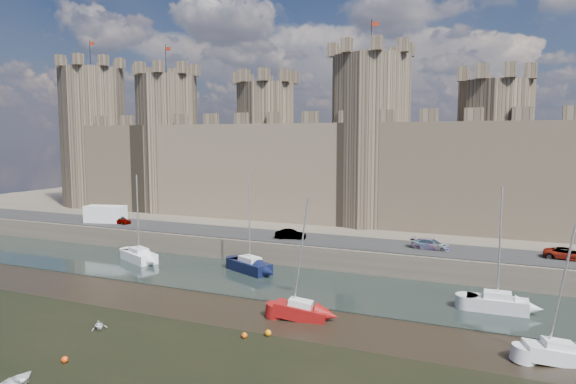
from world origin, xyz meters
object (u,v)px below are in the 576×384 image
at_px(van, 106,214).
at_px(sailboat_2, 497,302).
at_px(car_1, 290,234).
at_px(sailboat_4, 301,310).
at_px(sailboat_1, 250,265).
at_px(sailboat_5, 558,352).
at_px(car_0, 120,220).
at_px(sailboat_0, 139,255).
at_px(car_2, 431,244).
at_px(car_3, 567,254).

distance_m(van, sailboat_2, 52.86).
relative_size(car_1, sailboat_4, 0.37).
bearing_deg(van, sailboat_1, -28.59).
xyz_separation_m(car_1, sailboat_5, (26.99, -18.80, -2.42)).
relative_size(car_0, sailboat_4, 0.34).
distance_m(sailboat_0, sailboat_2, 39.05).
bearing_deg(car_1, sailboat_5, -140.03).
height_order(car_2, sailboat_5, sailboat_5).
xyz_separation_m(car_1, sailboat_1, (-1.73, -7.06, -2.27)).
bearing_deg(sailboat_1, car_2, 48.17).
relative_size(car_1, sailboat_0, 0.36).
relative_size(car_2, van, 0.74).
bearing_deg(car_3, sailboat_5, -178.11).
distance_m(sailboat_0, sailboat_5, 44.23).
distance_m(car_2, sailboat_5, 22.61).
relative_size(car_2, sailboat_5, 0.45).
bearing_deg(car_2, sailboat_1, 117.16).
bearing_deg(car_1, car_3, -102.30).
height_order(car_0, car_1, car_1).
height_order(sailboat_0, sailboat_4, sailboat_0).
xyz_separation_m(car_3, sailboat_2, (-6.04, -11.39, -2.27)).
xyz_separation_m(sailboat_1, sailboat_5, (28.71, -11.74, -0.15)).
distance_m(sailboat_1, sailboat_2, 24.99).
distance_m(car_1, car_2, 16.12).
distance_m(car_1, sailboat_2, 25.24).
bearing_deg(car_0, van, 98.71).
xyz_separation_m(car_2, car_3, (13.05, 0.60, -0.00)).
height_order(car_0, car_2, car_2).
distance_m(sailboat_2, sailboat_5, 9.69).
bearing_deg(sailboat_0, car_1, 51.07).
distance_m(car_3, sailboat_2, 13.09).
height_order(sailboat_1, sailboat_2, sailboat_1).
distance_m(van, sailboat_5, 58.95).
height_order(car_2, van, van).
relative_size(car_3, sailboat_4, 0.44).
bearing_deg(sailboat_5, car_0, 141.87).
height_order(car_1, sailboat_5, sailboat_5).
height_order(car_2, sailboat_2, sailboat_2).
bearing_deg(car_1, sailboat_0, 101.51).
relative_size(car_0, car_2, 0.82).
distance_m(car_2, car_3, 13.06).
bearing_deg(sailboat_1, car_1, 100.45).
bearing_deg(sailboat_2, sailboat_1, 171.69).
bearing_deg(car_0, car_3, -80.62).
bearing_deg(sailboat_4, sailboat_2, 19.72).
height_order(sailboat_0, sailboat_2, sailboat_2).
bearing_deg(car_3, car_1, 100.84).
height_order(car_1, car_2, same).
bearing_deg(car_0, sailboat_5, -101.61).
distance_m(car_2, sailboat_0, 33.29).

